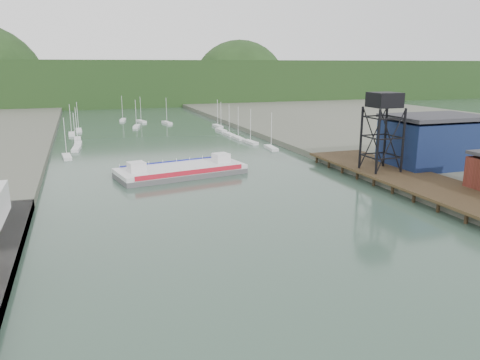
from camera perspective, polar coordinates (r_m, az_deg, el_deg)
east_pier at (r=93.53m, az=22.20°, el=-0.57°), size 14.00×70.00×2.45m
lift_tower at (r=100.17m, az=17.18°, el=8.74°), size 6.50×6.50×16.00m
blue_shed at (r=112.05m, az=22.51°, el=4.36°), size 20.50×14.50×11.30m
marina_sailboats at (r=164.71m, az=-10.49°, el=5.57°), size 57.71×92.65×0.90m
distant_hills at (r=325.08m, az=-15.72°, el=11.09°), size 500.00×120.00×80.00m
chain_ferry at (r=103.00m, az=-7.20°, el=1.19°), size 28.97×15.86×3.95m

